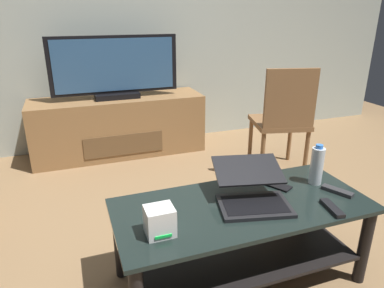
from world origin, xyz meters
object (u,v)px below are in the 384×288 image
soundbar_remote (332,208)px  water_bottle_near (317,165)px  television (115,69)px  coffee_table (241,228)px  dining_chair (283,117)px  media_cabinet (119,126)px  cell_phone (278,186)px  laptop (252,191)px  tv_remote (337,191)px  router_box (160,221)px

soundbar_remote → water_bottle_near: bearing=78.2°
water_bottle_near → television: bearing=112.3°
coffee_table → soundbar_remote: soundbar_remote is taller
dining_chair → media_cabinet: bearing=142.2°
water_bottle_near → cell_phone: bearing=171.6°
soundbar_remote → laptop: bearing=157.6°
laptop → tv_remote: size_ratio=2.83×
dining_chair → water_bottle_near: size_ratio=4.12×
coffee_table → cell_phone: (0.26, 0.10, 0.15)m
tv_remote → water_bottle_near: bearing=80.2°
coffee_table → media_cabinet: (-0.31, 2.01, -0.03)m
media_cabinet → coffee_table: bearing=-81.3°
router_box → tv_remote: (0.97, 0.04, -0.05)m
coffee_table → television: bearing=98.8°
coffee_table → water_bottle_near: bearing=8.0°
laptop → router_box: laptop is taller
router_box → water_bottle_near: bearing=10.3°
media_cabinet → laptop: (0.36, -2.00, 0.23)m
dining_chair → coffee_table: bearing=-131.3°
tv_remote → soundbar_remote: (-0.14, -0.13, 0.00)m
water_bottle_near → dining_chair: bearing=65.7°
television → router_box: bearing=-93.9°
media_cabinet → laptop: size_ratio=3.61×
coffee_table → water_bottle_near: size_ratio=5.62×
coffee_table → media_cabinet: bearing=98.7°
coffee_table → dining_chair: (0.93, 1.05, 0.21)m
coffee_table → laptop: bearing=11.7°
water_bottle_near → soundbar_remote: (-0.10, -0.26, -0.10)m
cell_phone → media_cabinet: bearing=76.9°
tv_remote → soundbar_remote: 0.19m
television → router_box: 2.12m
laptop → soundbar_remote: bearing=-32.4°
dining_chair → laptop: 1.36m
dining_chair → laptop: bearing=-130.0°
laptop → tv_remote: bearing=-9.2°
coffee_table → router_box: (-0.45, -0.10, 0.21)m
television → media_cabinet: bearing=90.0°
media_cabinet → television: 0.56m
coffee_table → television: size_ratio=1.08×
water_bottle_near → tv_remote: bearing=-73.6°
dining_chair → router_box: dining_chair is taller
television → soundbar_remote: bearing=-72.6°
coffee_table → cell_phone: 0.32m
media_cabinet → soundbar_remote: media_cabinet is taller
water_bottle_near → tv_remote: water_bottle_near is taller
router_box → soundbar_remote: size_ratio=0.79×
media_cabinet → cell_phone: size_ratio=11.70×
laptop → tv_remote: 0.48m
media_cabinet → soundbar_remote: 2.32m
media_cabinet → cell_phone: bearing=-73.3°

